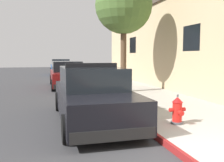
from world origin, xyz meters
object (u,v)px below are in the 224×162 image
at_px(parked_car_dark_far, 61,67).
at_px(parked_car_silver_ahead, 67,75).
at_px(police_cruiser, 92,96).
at_px(fire_hydrant, 177,110).
at_px(street_tree, 124,6).

bearing_deg(parked_car_dark_far, parked_car_silver_ahead, -91.19).
relative_size(police_cruiser, parked_car_silver_ahead, 1.00).
xyz_separation_m(parked_car_silver_ahead, fire_hydrant, (2.01, -9.71, -0.25)).
height_order(parked_car_silver_ahead, street_tree, street_tree).
xyz_separation_m(police_cruiser, parked_car_silver_ahead, (-0.04, 8.32, -0.00)).
bearing_deg(street_tree, police_cruiser, -117.54).
xyz_separation_m(parked_car_dark_far, fire_hydrant, (1.79, -20.07, -0.25)).
bearing_deg(street_tree, fire_hydrant, -93.85).
height_order(police_cruiser, parked_car_dark_far, police_cruiser).
relative_size(police_cruiser, parked_car_dark_far, 1.00).
bearing_deg(street_tree, parked_car_dark_far, 98.80).
relative_size(parked_car_silver_ahead, fire_hydrant, 6.37).
bearing_deg(parked_car_silver_ahead, street_tree, -57.53).
distance_m(parked_car_silver_ahead, street_tree, 5.69).
bearing_deg(parked_car_dark_far, police_cruiser, -90.55).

